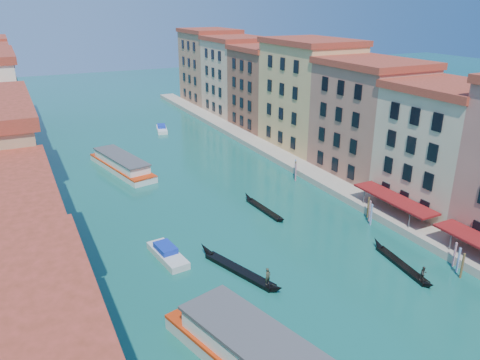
% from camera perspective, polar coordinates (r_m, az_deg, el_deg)
% --- Properties ---
extents(right_bank_palazzos, '(12.80, 128.40, 21.00)m').
position_cam_1_polar(right_bank_palazzos, '(86.59, 10.63, 8.88)').
color(right_bank_palazzos, brown).
rests_on(right_bank_palazzos, ground).
extents(quay, '(4.00, 140.00, 1.00)m').
position_cam_1_polar(quay, '(84.57, 5.85, 2.35)').
color(quay, '#B0A58E').
rests_on(quay, ground).
extents(mooring_poles_right, '(1.44, 54.24, 3.20)m').
position_cam_1_polar(mooring_poles_right, '(57.27, 22.91, -7.83)').
color(mooring_poles_right, brown).
rests_on(mooring_poles_right, ground).
extents(vaporetto_far, '(7.71, 18.44, 2.67)m').
position_cam_1_polar(vaporetto_far, '(82.83, -14.24, 1.91)').
color(vaporetto_far, white).
rests_on(vaporetto_far, ground).
extents(gondola_fore, '(5.00, 12.39, 2.55)m').
position_cam_1_polar(gondola_fore, '(50.99, -0.10, -10.81)').
color(gondola_fore, black).
rests_on(gondola_fore, ground).
extents(gondola_right, '(2.20, 10.73, 2.14)m').
position_cam_1_polar(gondola_right, '(54.85, 19.23, -9.67)').
color(gondola_right, black).
rests_on(gondola_right, ground).
extents(gondola_far, '(1.47, 10.49, 1.48)m').
position_cam_1_polar(gondola_far, '(65.39, 2.83, -3.45)').
color(gondola_far, black).
rests_on(gondola_far, ground).
extents(motorboat_mid, '(3.00, 7.21, 1.45)m').
position_cam_1_polar(motorboat_mid, '(54.21, -8.87, -8.84)').
color(motorboat_mid, silver).
rests_on(motorboat_mid, ground).
extents(motorboat_far, '(3.51, 6.92, 1.37)m').
position_cam_1_polar(motorboat_far, '(107.34, -9.52, 6.19)').
color(motorboat_far, white).
rests_on(motorboat_far, ground).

